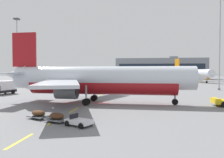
{
  "coord_description": "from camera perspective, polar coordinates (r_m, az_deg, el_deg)",
  "views": [
    {
      "loc": [
        27.18,
        -14.59,
        5.32
      ],
      "look_at": [
        21.24,
        30.94,
        3.8
      ],
      "focal_mm": 35.64,
      "sensor_mm": 36.0,
      "label": 1
    }
  ],
  "objects": [
    {
      "name": "terminal_satellite",
      "position": [
        168.86,
        12.2,
        2.59
      ],
      "size": [
        63.94,
        20.92,
        16.49
      ],
      "color": "gray",
      "rests_on": "ground"
    },
    {
      "name": "airliner_foreground",
      "position": [
        37.35,
        -3.49,
        -0.21
      ],
      "size": [
        34.74,
        34.62,
        12.2
      ],
      "color": "silver",
      "rests_on": "ground"
    },
    {
      "name": "apron_paint_markings",
      "position": [
        53.59,
        -2.47,
        -3.79
      ],
      "size": [
        8.0,
        97.09,
        0.01
      ],
      "color": "yellow",
      "rests_on": "ground"
    },
    {
      "name": "ground",
      "position": [
        56.33,
        20.6,
        -3.64
      ],
      "size": [
        400.0,
        400.0,
        0.0
      ],
      "primitive_type": "plane",
      "color": "slate"
    },
    {
      "name": "airliner_mid_left",
      "position": [
        121.6,
        19.55,
        1.23
      ],
      "size": [
        33.95,
        35.34,
        12.71
      ],
      "color": "silver",
      "rests_on": "ground"
    },
    {
      "name": "apron_light_mast_near",
      "position": [
        90.37,
        -23.18,
        8.24
      ],
      "size": [
        1.8,
        1.8,
        25.0
      ],
      "color": "slate",
      "rests_on": "ground"
    },
    {
      "name": "baggage_train",
      "position": [
        24.41,
        -13.9,
        -9.49
      ],
      "size": [
        8.35,
        5.15,
        1.14
      ],
      "color": "silver",
      "rests_on": "ground"
    },
    {
      "name": "apron_light_mast_far",
      "position": [
        71.9,
        25.96,
        11.47
      ],
      "size": [
        1.8,
        1.8,
        28.63
      ],
      "color": "slate",
      "rests_on": "ground"
    },
    {
      "name": "fuel_service_truck",
      "position": [
        57.58,
        -26.28,
        -1.95
      ],
      "size": [
        3.76,
        7.34,
        3.14
      ],
      "color": "black",
      "rests_on": "ground"
    }
  ]
}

